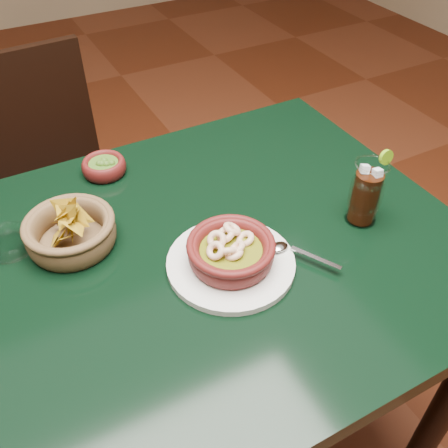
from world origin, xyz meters
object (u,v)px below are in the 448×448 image
cola_drink (366,193)px  dining_chair (54,187)px  chip_basket (71,231)px  dining_table (155,303)px  shrimp_plate (231,254)px

cola_drink → dining_chair: bearing=121.3°
chip_basket → cola_drink: size_ratio=1.31×
dining_table → dining_chair: dining_chair is taller
dining_table → dining_chair: (-0.06, 0.70, -0.18)m
shrimp_plate → chip_basket: bearing=140.8°
dining_table → chip_basket: bearing=129.4°
dining_table → cola_drink: bearing=-10.3°
dining_chair → shrimp_plate: size_ratio=3.12×
dining_chair → chip_basket: bearing=-94.4°
dining_table → dining_chair: 0.73m
dining_chair → cola_drink: cola_drink is taller
dining_chair → cola_drink: (0.47, -0.78, 0.34)m
chip_basket → cola_drink: cola_drink is taller
dining_table → shrimp_plate: 0.19m
shrimp_plate → cola_drink: 0.29m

